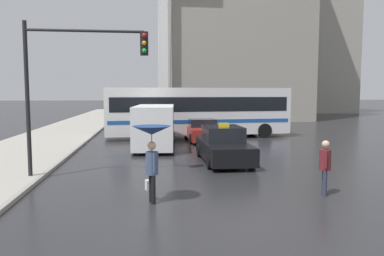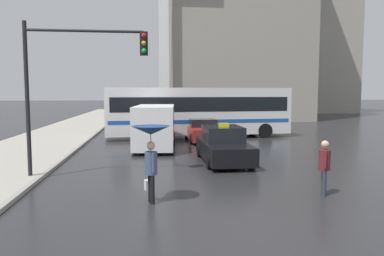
{
  "view_description": "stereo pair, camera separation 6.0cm",
  "coord_description": "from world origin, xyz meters",
  "px_view_note": "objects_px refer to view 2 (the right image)",
  "views": [
    {
      "loc": [
        -1.51,
        -7.84,
        2.98
      ],
      "look_at": [
        0.54,
        8.9,
        1.4
      ],
      "focal_mm": 35.0,
      "sensor_mm": 36.0,
      "label": 1
    },
    {
      "loc": [
        -1.45,
        -7.85,
        2.98
      ],
      "look_at": [
        0.54,
        8.9,
        1.4
      ],
      "focal_mm": 35.0,
      "sensor_mm": 36.0,
      "label": 2
    }
  ],
  "objects_px": {
    "sedan_red": "(202,130)",
    "pedestrian_with_umbrella": "(151,142)",
    "taxi": "(223,146)",
    "pedestrian_man": "(324,163)",
    "city_bus": "(198,110)",
    "traffic_light": "(78,69)",
    "monument_cross": "(163,0)",
    "ambulance_van": "(155,125)"
  },
  "relations": [
    {
      "from": "ambulance_van",
      "to": "sedan_red",
      "type": "bearing_deg",
      "value": -131.92
    },
    {
      "from": "city_bus",
      "to": "pedestrian_with_umbrella",
      "type": "bearing_deg",
      "value": -17.37
    },
    {
      "from": "city_bus",
      "to": "monument_cross",
      "type": "height_order",
      "value": "monument_cross"
    },
    {
      "from": "taxi",
      "to": "pedestrian_man",
      "type": "xyz_separation_m",
      "value": [
        1.82,
        -5.65,
        0.26
      ]
    },
    {
      "from": "taxi",
      "to": "pedestrian_man",
      "type": "distance_m",
      "value": 5.95
    },
    {
      "from": "ambulance_van",
      "to": "monument_cross",
      "type": "distance_m",
      "value": 19.19
    },
    {
      "from": "pedestrian_with_umbrella",
      "to": "pedestrian_man",
      "type": "height_order",
      "value": "pedestrian_with_umbrella"
    },
    {
      "from": "sedan_red",
      "to": "pedestrian_with_umbrella",
      "type": "xyz_separation_m",
      "value": [
        -3.33,
        -13.07,
        1.03
      ]
    },
    {
      "from": "city_bus",
      "to": "sedan_red",
      "type": "bearing_deg",
      "value": -4.34
    },
    {
      "from": "sedan_red",
      "to": "traffic_light",
      "type": "xyz_separation_m",
      "value": [
        -5.77,
        -9.76,
        3.15
      ]
    },
    {
      "from": "ambulance_van",
      "to": "traffic_light",
      "type": "bearing_deg",
      "value": 72.74
    },
    {
      "from": "taxi",
      "to": "pedestrian_with_umbrella",
      "type": "distance_m",
      "value": 6.69
    },
    {
      "from": "pedestrian_with_umbrella",
      "to": "pedestrian_man",
      "type": "xyz_separation_m",
      "value": [
        5.0,
        0.15,
        -0.71
      ]
    },
    {
      "from": "ambulance_van",
      "to": "pedestrian_with_umbrella",
      "type": "xyz_separation_m",
      "value": [
        -0.32,
        -10.2,
        0.39
      ]
    },
    {
      "from": "pedestrian_with_umbrella",
      "to": "traffic_light",
      "type": "relative_size",
      "value": 0.39
    },
    {
      "from": "pedestrian_man",
      "to": "taxi",
      "type": "bearing_deg",
      "value": -142.42
    },
    {
      "from": "ambulance_van",
      "to": "pedestrian_man",
      "type": "distance_m",
      "value": 11.09
    },
    {
      "from": "taxi",
      "to": "pedestrian_with_umbrella",
      "type": "xyz_separation_m",
      "value": [
        -3.18,
        -5.8,
        0.98
      ]
    },
    {
      "from": "pedestrian_with_umbrella",
      "to": "city_bus",
      "type": "bearing_deg",
      "value": -27.96
    },
    {
      "from": "sedan_red",
      "to": "ambulance_van",
      "type": "distance_m",
      "value": 4.21
    },
    {
      "from": "city_bus",
      "to": "pedestrian_with_umbrella",
      "type": "height_order",
      "value": "city_bus"
    },
    {
      "from": "pedestrian_man",
      "to": "city_bus",
      "type": "bearing_deg",
      "value": -153.77
    },
    {
      "from": "taxi",
      "to": "pedestrian_man",
      "type": "relative_size",
      "value": 2.86
    },
    {
      "from": "ambulance_van",
      "to": "pedestrian_with_umbrella",
      "type": "height_order",
      "value": "ambulance_van"
    },
    {
      "from": "sedan_red",
      "to": "pedestrian_with_umbrella",
      "type": "height_order",
      "value": "pedestrian_with_umbrella"
    },
    {
      "from": "pedestrian_with_umbrella",
      "to": "traffic_light",
      "type": "xyz_separation_m",
      "value": [
        -2.44,
        3.31,
        2.13
      ]
    },
    {
      "from": "taxi",
      "to": "traffic_light",
      "type": "relative_size",
      "value": 0.86
    },
    {
      "from": "city_bus",
      "to": "pedestrian_with_umbrella",
      "type": "distance_m",
      "value": 15.26
    },
    {
      "from": "monument_cross",
      "to": "traffic_light",
      "type": "bearing_deg",
      "value": -99.79
    },
    {
      "from": "ambulance_van",
      "to": "city_bus",
      "type": "xyz_separation_m",
      "value": [
        3.0,
        4.69,
        0.56
      ]
    },
    {
      "from": "sedan_red",
      "to": "pedestrian_with_umbrella",
      "type": "bearing_deg",
      "value": 75.7
    },
    {
      "from": "sedan_red",
      "to": "city_bus",
      "type": "distance_m",
      "value": 2.18
    },
    {
      "from": "monument_cross",
      "to": "city_bus",
      "type": "bearing_deg",
      "value": -81.03
    },
    {
      "from": "taxi",
      "to": "sedan_red",
      "type": "relative_size",
      "value": 0.98
    },
    {
      "from": "ambulance_van",
      "to": "pedestrian_man",
      "type": "xyz_separation_m",
      "value": [
        4.68,
        -10.05,
        -0.33
      ]
    },
    {
      "from": "pedestrian_with_umbrella",
      "to": "pedestrian_man",
      "type": "distance_m",
      "value": 5.05
    },
    {
      "from": "traffic_light",
      "to": "monument_cross",
      "type": "height_order",
      "value": "monument_cross"
    },
    {
      "from": "traffic_light",
      "to": "monument_cross",
      "type": "bearing_deg",
      "value": 80.21
    },
    {
      "from": "sedan_red",
      "to": "monument_cross",
      "type": "bearing_deg",
      "value": -82.19
    },
    {
      "from": "pedestrian_man",
      "to": "monument_cross",
      "type": "xyz_separation_m",
      "value": [
        -3.47,
        26.09,
        10.79
      ]
    },
    {
      "from": "pedestrian_man",
      "to": "traffic_light",
      "type": "distance_m",
      "value": 8.56
    },
    {
      "from": "sedan_red",
      "to": "pedestrian_with_umbrella",
      "type": "distance_m",
      "value": 13.53
    }
  ]
}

